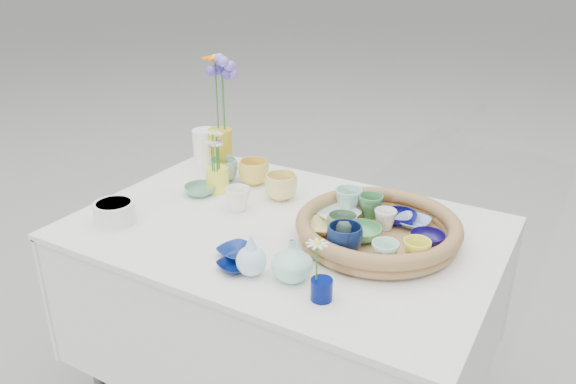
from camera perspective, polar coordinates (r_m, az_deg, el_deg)
The scene contains 32 objects.
wicker_tray at distance 1.63m, azimuth 9.11°, elevation -3.76°, with size 0.47×0.47×0.08m, color brown, non-canonical shape.
tray_ceramic_0 at distance 1.72m, azimuth 11.30°, elevation -2.58°, with size 0.10×0.10×0.03m, color #090851.
tray_ceramic_1 at distance 1.62m, azimuth 13.99°, elevation -4.62°, with size 0.10×0.10×0.03m, color #150C55.
tray_ceramic_2 at distance 1.50m, azimuth 12.91°, elevation -5.98°, with size 0.07×0.07×0.07m, color #F0EB41.
tray_ceramic_3 at distance 1.61m, azimuth 7.49°, elevation -4.14°, with size 0.11×0.11×0.04m, color #51AA64.
tray_ceramic_4 at distance 1.60m, azimuth 5.54°, elevation -3.49°, with size 0.09×0.09×0.07m, color slate.
tray_ceramic_5 at distance 1.71m, azimuth 5.11°, elevation -2.44°, with size 0.12×0.12×0.03m, color silver.
tray_ceramic_6 at distance 1.75m, azimuth 6.17°, elevation -0.91°, with size 0.09×0.09×0.08m, color #9FD0BD.
tray_ceramic_7 at distance 1.67m, azimuth 9.85°, elevation -2.77°, with size 0.07×0.07×0.06m, color white.
tray_ceramic_8 at distance 1.71m, azimuth 12.58°, elevation -3.02°, with size 0.10×0.10×0.02m, color #7E9DD3.
tray_ceramic_9 at distance 1.53m, azimuth 5.77°, elevation -4.75°, with size 0.10×0.10×0.08m, color #0D1C48.
tray_ceramic_10 at distance 1.64m, azimuth 3.83°, elevation -3.60°, with size 0.11×0.11×0.03m, color #E9D476.
tray_ceramic_11 at distance 1.48m, azimuth 9.80°, elevation -6.22°, with size 0.07×0.07×0.07m, color #B7E9D1.
tray_ceramic_12 at distance 1.73m, azimuth 8.38°, elevation -1.42°, with size 0.08×0.08×0.07m, color #417F4A.
loose_ceramic_0 at distance 2.00m, azimuth -3.49°, elevation 2.03°, with size 0.11×0.11×0.09m, color #E5C24B.
loose_ceramic_1 at distance 1.88m, azimuth -0.70°, elevation 0.55°, with size 0.11×0.11×0.09m, color #F0D977.
loose_ceramic_2 at distance 1.94m, azimuth -8.91°, elevation 0.21°, with size 0.11×0.11×0.03m, color #5E9B7B.
loose_ceramic_3 at distance 1.81m, azimuth -5.08°, elevation -0.71°, with size 0.08×0.08×0.08m, color white.
loose_ceramic_4 at distance 1.55m, azimuth -5.21°, elevation -6.08°, with size 0.10×0.10×0.02m, color navy.
loose_ceramic_5 at distance 2.04m, azimuth -6.58°, elevation 2.26°, with size 0.10×0.10×0.08m, color #85B3A7.
loose_ceramic_6 at distance 1.49m, azimuth -5.33°, elevation -7.48°, with size 0.09×0.09×0.02m, color #051348.
fluted_bowl at distance 1.80m, azimuth -17.20°, elevation -1.99°, with size 0.13×0.13×0.07m, color white, non-canonical shape.
bud_vase_paleblue at distance 1.44m, azimuth -3.78°, elevation -6.28°, with size 0.08×0.08×0.12m, color silver, non-canonical shape.
bud_vase_seafoam at distance 1.43m, azimuth 0.41°, elevation -6.88°, with size 0.11×0.11×0.11m, color #A6E9CD.
bud_vase_cobalt at distance 1.37m, azimuth 3.44°, elevation -9.86°, with size 0.05×0.05×0.05m, color #000C58.
single_daisy at distance 1.33m, azimuth 2.93°, elevation -7.10°, with size 0.06×0.06×0.12m, color white, non-canonical shape.
tall_vase_yellow at distance 2.10m, azimuth -6.85°, elevation 4.15°, with size 0.09×0.09×0.17m, color gold.
gerbera at distance 2.06m, azimuth -7.26°, elevation 9.85°, with size 0.11×0.11×0.28m, color #FF7B00, non-canonical shape.
hydrangea at distance 2.05m, azimuth -6.59°, elevation 9.43°, with size 0.09×0.09×0.32m, color #5045B3, non-canonical shape.
white_pitcher at distance 2.22m, azimuth -8.36°, elevation 4.62°, with size 0.14×0.10×0.13m, color white, non-canonical shape.
daisy_cup at distance 1.95m, azimuth -7.18°, elevation 1.26°, with size 0.08×0.08×0.08m, color #F7F442.
daisy_posy at distance 1.90m, azimuth -7.49°, elevation 4.25°, with size 0.08×0.08×0.14m, color white, non-canonical shape.
Camera 1 is at (0.77, -1.31, 1.55)m, focal length 35.00 mm.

